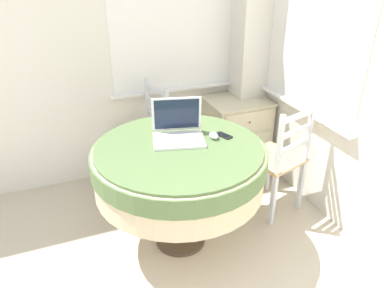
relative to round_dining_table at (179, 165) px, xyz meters
The scene contains 8 objects.
corner_room_shell 0.70m from the round_dining_table, 10.67° to the left, with size 4.42×4.80×2.55m.
round_dining_table is the anchor object (origin of this frame).
laptop 0.23m from the round_dining_table, 72.46° to the left, with size 0.39×0.35×0.26m.
computer_mouse 0.30m from the round_dining_table, ahead, with size 0.05×0.08×0.04m.
cell_phone 0.36m from the round_dining_table, ahead, with size 0.10×0.13×0.01m.
dining_chair_near_back_window 0.87m from the round_dining_table, 90.71° to the left, with size 0.47×0.46×0.91m.
dining_chair_near_right_window 0.86m from the round_dining_table, ahead, with size 0.49×0.49×0.91m.
corner_cabinet 1.26m from the round_dining_table, 44.01° to the left, with size 0.56×0.50×0.68m.
Camera 1 is at (0.27, -0.18, 1.89)m, focal length 35.00 mm.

